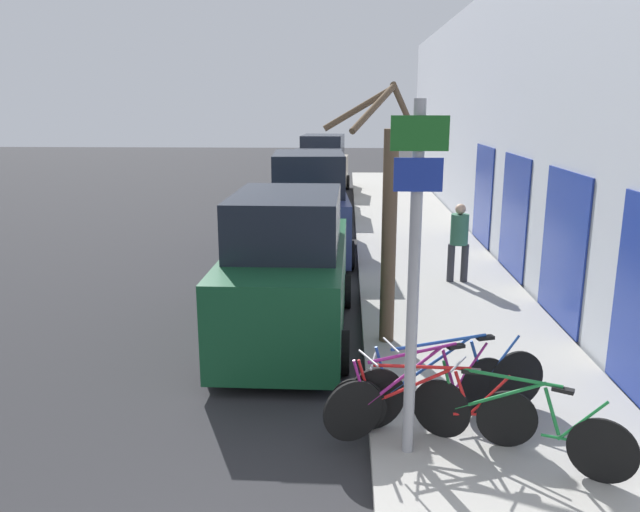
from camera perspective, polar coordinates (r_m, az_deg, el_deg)
name	(u,v)px	position (r m, az deg, el deg)	size (l,w,h in m)	color
ground_plane	(315,264)	(14.66, -0.43, -0.72)	(80.00, 80.00, 0.00)	#28282B
sidewalk_curb	(414,237)	(17.45, 8.60, 1.73)	(3.20, 32.00, 0.15)	#9E9B93
building_facade	(486,121)	(17.29, 14.90, 11.84)	(0.23, 32.00, 6.50)	#B2B7C1
signpost	(414,272)	(6.09, 8.59, -1.43)	(0.53, 0.14, 3.56)	#939399
bicycle_0	(517,423)	(6.79, 17.57, -14.36)	(1.98, 1.12, 0.89)	black
bicycle_1	(431,407)	(6.92, 10.11, -13.43)	(2.17, 0.49, 0.86)	black
bicycle_2	(422,393)	(7.14, 9.27, -12.27)	(2.15, 0.99, 0.94)	black
bicycle_3	(448,384)	(7.35, 11.61, -11.42)	(2.36, 0.84, 0.98)	black
parked_car_0	(288,272)	(9.89, -2.92, -1.47)	(2.03, 4.73, 2.34)	#144728
parked_car_1	(309,210)	(15.23, -1.03, 4.22)	(2.25, 4.50, 2.54)	navy
parked_car_2	(317,186)	(20.85, -0.27, 6.38)	(2.01, 4.28, 2.17)	#B2B7BC
parked_car_3	(323,168)	(26.09, 0.30, 8.09)	(2.21, 4.69, 2.44)	gray
pedestrian_near	(459,237)	(12.76, 12.60, 1.70)	(0.42, 0.35, 1.59)	#333338
street_tree	(387,221)	(9.13, 6.17, 3.22)	(1.37, 1.72, 3.81)	brown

